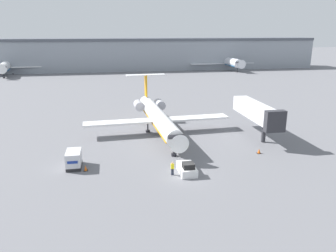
# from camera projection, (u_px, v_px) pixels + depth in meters

# --- Properties ---
(ground_plane) EXTENTS (600.00, 600.00, 0.00)m
(ground_plane) POSITION_uv_depth(u_px,v_px,m) (186.00, 176.00, 42.07)
(ground_plane) COLOR slate
(terminal_building) EXTENTS (180.00, 16.80, 14.52)m
(terminal_building) POSITION_uv_depth(u_px,v_px,m) (127.00, 54.00, 153.35)
(terminal_building) COLOR #8C939E
(terminal_building) RESTS_ON ground
(airplane_main) EXTENTS (26.57, 29.03, 9.03)m
(airplane_main) POSITION_uv_depth(u_px,v_px,m) (158.00, 117.00, 59.25)
(airplane_main) COLOR white
(airplane_main) RESTS_ON ground
(pushback_tug) EXTENTS (2.06, 3.97, 1.74)m
(pushback_tug) POSITION_uv_depth(u_px,v_px,m) (187.00, 168.00, 42.82)
(pushback_tug) COLOR silver
(pushback_tug) RESTS_ON ground
(luggage_cart) EXTENTS (1.93, 3.39, 2.31)m
(luggage_cart) POSITION_uv_depth(u_px,v_px,m) (74.00, 159.00, 44.51)
(luggage_cart) COLOR #232326
(luggage_cart) RESTS_ON ground
(worker_near_tug) EXTENTS (0.40, 0.25, 1.80)m
(worker_near_tug) POSITION_uv_depth(u_px,v_px,m) (172.00, 168.00, 42.18)
(worker_near_tug) COLOR #232838
(worker_near_tug) RESTS_ON ground
(traffic_cone_left) EXTENTS (0.56, 0.56, 0.76)m
(traffic_cone_left) POSITION_uv_depth(u_px,v_px,m) (86.00, 168.00, 43.60)
(traffic_cone_left) COLOR black
(traffic_cone_left) RESTS_ON ground
(traffic_cone_right) EXTENTS (0.61, 0.61, 0.79)m
(traffic_cone_right) POSITION_uv_depth(u_px,v_px,m) (259.00, 151.00, 49.76)
(traffic_cone_right) COLOR black
(traffic_cone_right) RESTS_ON ground
(airplane_parked_far_left) EXTENTS (37.13, 29.12, 10.85)m
(airplane_parked_far_left) POSITION_uv_depth(u_px,v_px,m) (228.00, 61.00, 155.23)
(airplane_parked_far_left) COLOR silver
(airplane_parked_far_left) RESTS_ON ground
(airplane_parked_far_right) EXTENTS (35.48, 29.66, 10.73)m
(airplane_parked_far_right) POSITION_uv_depth(u_px,v_px,m) (6.00, 66.00, 137.09)
(airplane_parked_far_right) COLOR white
(airplane_parked_far_right) RESTS_ON ground
(jet_bridge) EXTENTS (3.20, 14.80, 6.19)m
(jet_bridge) POSITION_uv_depth(u_px,v_px,m) (257.00, 112.00, 56.65)
(jet_bridge) COLOR #2D2D33
(jet_bridge) RESTS_ON ground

